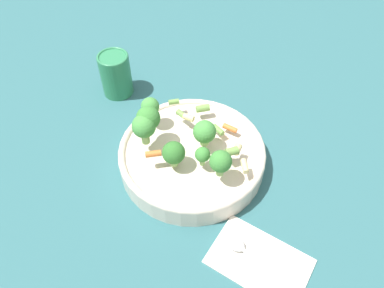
# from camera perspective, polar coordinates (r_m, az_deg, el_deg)

# --- Properties ---
(ground_plane) EXTENTS (3.00, 3.00, 0.00)m
(ground_plane) POSITION_cam_1_polar(r_m,az_deg,el_deg) (0.76, 0.00, -2.98)
(ground_plane) COLOR #2D6066
(bowl) EXTENTS (0.29, 0.29, 0.05)m
(bowl) POSITION_cam_1_polar(r_m,az_deg,el_deg) (0.74, 0.00, -1.72)
(bowl) COLOR beige
(bowl) RESTS_ON ground_plane
(pasta_salad) EXTENTS (0.19, 0.22, 0.09)m
(pasta_salad) POSITION_cam_1_polar(r_m,az_deg,el_deg) (0.69, -2.28, 1.56)
(pasta_salad) COLOR #8CB766
(pasta_salad) RESTS_ON bowl
(cup) EXTENTS (0.07, 0.07, 0.10)m
(cup) POSITION_cam_1_polar(r_m,az_deg,el_deg) (0.90, -11.55, 10.42)
(cup) COLOR #2D7F51
(cup) RESTS_ON ground_plane
(napkin) EXTENTS (0.16, 0.19, 0.01)m
(napkin) POSITION_cam_1_polar(r_m,az_deg,el_deg) (0.66, 10.25, -17.12)
(napkin) COLOR white
(napkin) RESTS_ON ground_plane
(spoon) EXTENTS (0.11, 0.14, 0.01)m
(spoon) POSITION_cam_1_polar(r_m,az_deg,el_deg) (0.66, 8.88, -16.44)
(spoon) COLOR silver
(spoon) RESTS_ON napkin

